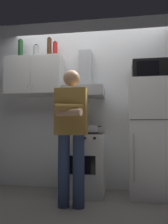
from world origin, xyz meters
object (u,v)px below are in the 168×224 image
Objects in this scene: stove_oven at (83,163)px; microwave at (149,71)px; bottle_rum_dark at (49,48)px; bottle_soda_red at (55,50)px; range_hood at (85,85)px; bottle_wine_green at (20,50)px; upper_cabinet at (35,77)px; refrigerator at (151,138)px; bottle_canister_steel at (36,52)px; person_standing at (71,131)px; cooking_pot at (91,129)px.

stove_oven is 1.82× the size of microwave.
bottle_soda_red is at bearing 20.53° from bottle_rum_dark.
bottle_wine_green reaches higher than range_hood.
refrigerator is at bearing -4.07° from upper_cabinet.
microwave is at bearing -3.46° from bottle_canister_steel.
bottle_wine_green is at bearing 176.35° from microwave.
stove_oven is 0.53× the size of person_standing.
bottle_canister_steel is at bearing 165.09° from cooking_pot.
bottle_soda_red is at bearing 163.21° from stove_oven.
bottle_rum_dark is at bearing 175.84° from refrigerator.
cooking_pot is 1.77m from bottle_wine_green.
refrigerator is 2.20m from bottle_canister_steel.
range_hood is 2.38× the size of bottle_rum_dark.
cooking_pot is at bearing -23.46° from bottle_soda_red.
bottle_soda_red reaches higher than range_hood.
range_hood reaches higher than stove_oven.
bottle_rum_dark is at bearing 176.53° from microwave.
bottle_wine_green reaches higher than refrigerator.
range_hood is 3.50× the size of bottle_canister_steel.
upper_cabinet is 1.20× the size of range_hood.
bottle_soda_red is at bearing 119.53° from person_standing.
upper_cabinet is 3.17× the size of cooking_pot.
upper_cabinet is 0.55× the size of person_standing.
microwave is at bearing -6.46° from range_hood.
refrigerator is 4.84× the size of bottle_wine_green.
bottle_wine_green reaches higher than cooking_pot.
bottle_soda_red reaches higher than upper_cabinet.
bottle_rum_dark is 0.23m from bottle_canister_steel.
stove_oven is (0.80, -0.13, -1.32)m from upper_cabinet.
stove_oven is at bearing -16.79° from bottle_soda_red.
upper_cabinet reaches higher than stove_oven.
cooking_pot is (0.13, -0.25, -0.67)m from range_hood.
cooking_pot is 0.86× the size of bottle_wine_green.
stove_oven is 0.77m from person_standing.
bottle_soda_red is at bearing 174.29° from refrigerator.
microwave is 1.45× the size of bottle_wine_green.
stove_oven is 1.62m from microwave.
upper_cabinet reaches higher than microwave.
bottle_canister_steel is at bearing 176.59° from bottle_rum_dark.
upper_cabinet is 0.56× the size of refrigerator.
microwave is 1.58m from bottle_rum_dark.
bottle_wine_green is at bearing 175.79° from bottle_rum_dark.
cooking_pot is (0.18, 0.49, 0.02)m from person_standing.
bottle_soda_red is at bearing 178.01° from range_hood.
person_standing is 0.52m from cooking_pot.
upper_cabinet is 0.40m from bottle_canister_steel.
refrigerator is at bearing -7.55° from range_hood.
bottle_canister_steel reaches higher than range_hood.
bottle_wine_green is (-0.26, 0.02, 0.46)m from upper_cabinet.
microwave reaches higher than cooking_pot.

